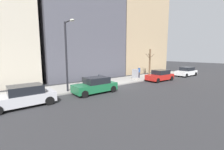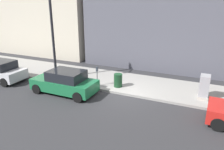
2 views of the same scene
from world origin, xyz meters
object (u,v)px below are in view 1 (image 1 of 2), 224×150
object	(u,v)px
utility_box	(135,74)
office_tower_left	(128,8)
parked_car_white	(186,72)
parked_car_red	(160,76)
parked_car_green	(95,85)
parked_car_silver	(24,96)
trash_bin	(106,81)
office_block_center	(73,9)
streetlamp	(67,51)
parking_meter	(99,79)
bare_tree	(150,62)
pedestrian_near_meter	(139,71)

from	to	relation	value
utility_box	office_tower_left	xyz separation A→B (m)	(10.37, -8.25, 12.83)
parked_car_white	parked_car_red	xyz separation A→B (m)	(0.04, 7.51, 0.00)
office_tower_left	parked_car_green	bearing A→B (deg)	128.07
parked_car_green	parked_car_silver	bearing A→B (deg)	90.42
parked_car_white	office_tower_left	bearing A→B (deg)	8.83
trash_bin	office_block_center	distance (m)	15.42
streetlamp	office_block_center	size ratio (longest dim) A/B	0.29
parked_car_white	parked_car_red	distance (m)	7.51
parking_meter	office_block_center	xyz separation A→B (m)	(11.47, -2.42, 10.35)
bare_tree	parked_car_silver	bearing A→B (deg)	101.36
parked_car_red	parking_meter	distance (m)	9.27
bare_tree	office_block_center	xyz separation A→B (m)	(9.32, 9.12, 8.93)
parked_car_red	utility_box	distance (m)	3.43
office_block_center	parked_car_white	bearing A→B (deg)	-132.61
parked_car_green	parked_car_silver	distance (m)	6.01
utility_box	pedestrian_near_meter	xyz separation A→B (m)	(0.72, -1.60, 0.24)
parked_car_green	office_block_center	world-z (taller)	office_block_center
streetlamp	parking_meter	bearing A→B (deg)	-87.30
parked_car_red	bare_tree	world-z (taller)	bare_tree
office_block_center	pedestrian_near_meter	bearing A→B (deg)	-149.34
parked_car_white	pedestrian_near_meter	world-z (taller)	pedestrian_near_meter
office_block_center	trash_bin	bearing A→B (deg)	174.44
streetlamp	office_tower_left	size ratio (longest dim) A/B	0.24
parked_car_white	streetlamp	world-z (taller)	streetlamp
parked_car_green	streetlamp	bearing A→B (deg)	54.98
utility_box	trash_bin	world-z (taller)	utility_box
parked_car_silver	parking_meter	distance (m)	7.66
parked_car_red	pedestrian_near_meter	distance (m)	3.26
office_block_center	bare_tree	bearing A→B (deg)	-135.65
office_tower_left	office_block_center	bearing A→B (deg)	88.88
trash_bin	office_block_center	bearing A→B (deg)	-5.56
parked_car_red	office_tower_left	distance (m)	19.10
trash_bin	pedestrian_near_meter	distance (m)	7.05
parked_car_green	pedestrian_near_meter	world-z (taller)	pedestrian_near_meter
utility_box	pedestrian_near_meter	distance (m)	1.77
parked_car_white	office_tower_left	world-z (taller)	office_tower_left
parked_car_red	parked_car_silver	xyz separation A→B (m)	(-0.10, 16.60, 0.00)
parked_car_red	parked_car_white	bearing A→B (deg)	-88.45
parking_meter	streetlamp	distance (m)	4.67
parked_car_green	office_block_center	distance (m)	17.29
parked_car_green	utility_box	xyz separation A→B (m)	(2.48, -8.16, 0.11)
utility_box	streetlamp	bearing A→B (deg)	95.67
parked_car_white	bare_tree	bearing A→B (deg)	54.96
parked_car_red	pedestrian_near_meter	xyz separation A→B (m)	(3.13, 0.84, 0.35)
parked_car_silver	utility_box	size ratio (longest dim) A/B	2.96
trash_bin	parked_car_green	bearing A→B (deg)	126.45
parked_car_silver	trash_bin	world-z (taller)	parked_car_silver
parked_car_green	office_tower_left	bearing A→B (deg)	-51.95
streetlamp	office_block_center	distance (m)	14.99
parked_car_red	office_block_center	world-z (taller)	office_block_center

